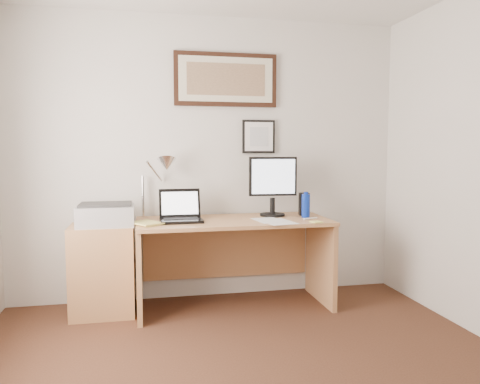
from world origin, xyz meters
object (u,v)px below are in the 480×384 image
object	(u,v)px
laptop	(181,214)
printer	(106,215)
book	(137,225)
desk	(232,245)
water_bottle	(306,206)
lcd_monitor	(273,183)
side_cabinet	(103,270)

from	to	relation	value
laptop	printer	distance (m)	0.59
book	desk	world-z (taller)	book
water_bottle	laptop	size ratio (longest dim) A/B	0.59
lcd_monitor	printer	world-z (taller)	lcd_monitor
book	lcd_monitor	xyz separation A→B (m)	(1.17, 0.29, 0.28)
printer	book	bearing A→B (deg)	-38.64
book	printer	world-z (taller)	printer
water_bottle	lcd_monitor	distance (m)	0.35
laptop	printer	world-z (taller)	laptop
desk	book	bearing A→B (deg)	-162.59
book	water_bottle	bearing A→B (deg)	6.08
side_cabinet	laptop	bearing A→B (deg)	-4.36
water_bottle	lcd_monitor	size ratio (longest dim) A/B	0.39
printer	laptop	bearing A→B (deg)	-2.64
side_cabinet	lcd_monitor	size ratio (longest dim) A/B	1.40
side_cabinet	desk	distance (m)	1.08
water_bottle	printer	bearing A→B (deg)	178.60
water_bottle	printer	xyz separation A→B (m)	(-1.66, 0.04, -0.03)
desk	lcd_monitor	bearing A→B (deg)	6.38
printer	lcd_monitor	bearing A→B (deg)	3.98
water_bottle	book	bearing A→B (deg)	-173.92
desk	printer	bearing A→B (deg)	-176.89
laptop	side_cabinet	bearing A→B (deg)	175.64
book	side_cabinet	bearing A→B (deg)	142.61
book	desk	bearing A→B (deg)	17.41
side_cabinet	lcd_monitor	distance (m)	1.60
lcd_monitor	printer	distance (m)	1.43
side_cabinet	laptop	world-z (taller)	laptop
water_bottle	laptop	world-z (taller)	laptop
side_cabinet	desk	xyz separation A→B (m)	(1.07, 0.04, 0.15)
laptop	printer	size ratio (longest dim) A/B	0.78
book	desk	distance (m)	0.86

